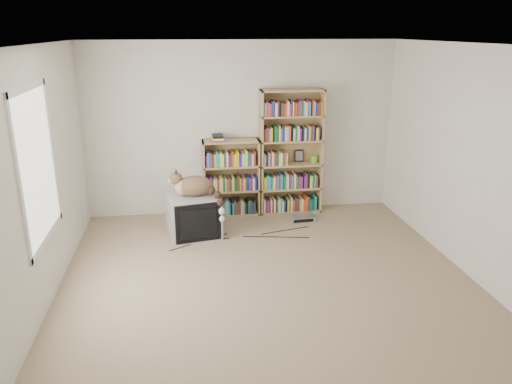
{
  "coord_description": "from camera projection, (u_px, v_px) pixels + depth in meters",
  "views": [
    {
      "loc": [
        -0.85,
        -4.64,
        2.64
      ],
      "look_at": [
        -0.01,
        1.0,
        0.77
      ],
      "focal_mm": 35.0,
      "sensor_mm": 36.0,
      "label": 1
    }
  ],
  "objects": [
    {
      "name": "floor_cables",
      "position": [
        242.0,
        231.0,
        6.84
      ],
      "size": [
        1.2,
        0.7,
        0.01
      ],
      "primitive_type": null,
      "color": "black",
      "rests_on": "floor"
    },
    {
      "name": "wall_outlet",
      "position": [
        83.0,
        209.0,
        6.72
      ],
      "size": [
        0.01,
        0.08,
        0.13
      ],
      "primitive_type": "cube",
      "color": "silver",
      "rests_on": "wall_left"
    },
    {
      "name": "book_stack",
      "position": [
        219.0,
        138.0,
        7.07
      ],
      "size": [
        0.21,
        0.27,
        0.09
      ],
      "primitive_type": "cube",
      "color": "#DB4A1D",
      "rests_on": "bookcase_short"
    },
    {
      "name": "window",
      "position": [
        37.0,
        166.0,
        4.74
      ],
      "size": [
        0.02,
        1.22,
        1.52
      ],
      "primitive_type": "cube",
      "color": "white",
      "rests_on": "wall_left"
    },
    {
      "name": "green_mug",
      "position": [
        314.0,
        159.0,
        7.4
      ],
      "size": [
        0.1,
        0.1,
        0.11
      ],
      "primitive_type": "cylinder",
      "color": "#63AF32",
      "rests_on": "bookcase_tall"
    },
    {
      "name": "wall_left",
      "position": [
        32.0,
        187.0,
        4.6
      ],
      "size": [
        0.02,
        5.0,
        2.5
      ],
      "primitive_type": "cube",
      "color": "silver",
      "rests_on": "floor"
    },
    {
      "name": "dvd_player",
      "position": [
        302.0,
        218.0,
        7.21
      ],
      "size": [
        0.35,
        0.26,
        0.08
      ],
      "primitive_type": "cube",
      "rotation": [
        0.0,
        0.0,
        0.06
      ],
      "color": "#A5A5AA",
      "rests_on": "floor"
    },
    {
      "name": "ceiling",
      "position": [
        274.0,
        45.0,
        4.52
      ],
      "size": [
        4.5,
        5.0,
        0.02
      ],
      "primitive_type": "cube",
      "color": "white",
      "rests_on": "wall_back"
    },
    {
      "name": "floor",
      "position": [
        271.0,
        290.0,
        5.3
      ],
      "size": [
        4.5,
        5.0,
        0.01
      ],
      "primitive_type": "cube",
      "color": "tan",
      "rests_on": "ground"
    },
    {
      "name": "bookcase_tall",
      "position": [
        291.0,
        155.0,
        7.35
      ],
      "size": [
        0.91,
        0.3,
        1.83
      ],
      "color": "#A78153",
      "rests_on": "floor"
    },
    {
      "name": "wall_front",
      "position": [
        358.0,
        313.0,
        2.56
      ],
      "size": [
        4.5,
        0.02,
        2.5
      ],
      "primitive_type": "cube",
      "color": "silver",
      "rests_on": "floor"
    },
    {
      "name": "wall_right",
      "position": [
        483.0,
        168.0,
        5.23
      ],
      "size": [
        0.02,
        5.0,
        2.5
      ],
      "primitive_type": "cube",
      "color": "silver",
      "rests_on": "floor"
    },
    {
      "name": "wall_back",
      "position": [
        242.0,
        129.0,
        7.26
      ],
      "size": [
        4.5,
        0.02,
        2.5
      ],
      "primitive_type": "cube",
      "color": "silver",
      "rests_on": "floor"
    },
    {
      "name": "bookcase_short",
      "position": [
        231.0,
        180.0,
        7.33
      ],
      "size": [
        0.82,
        0.3,
        1.12
      ],
      "color": "#A78153",
      "rests_on": "floor"
    },
    {
      "name": "framed_print",
      "position": [
        299.0,
        156.0,
        7.45
      ],
      "size": [
        0.13,
        0.05,
        0.18
      ],
      "primitive_type": "cube",
      "rotation": [
        -0.17,
        0.0,
        0.0
      ],
      "color": "black",
      "rests_on": "bookcase_tall"
    },
    {
      "name": "cat",
      "position": [
        198.0,
        189.0,
        6.46
      ],
      "size": [
        0.7,
        0.53,
        0.58
      ],
      "rotation": [
        0.0,
        0.0,
        -0.02
      ],
      "color": "#382917",
      "rests_on": "crt_tv"
    },
    {
      "name": "crt_tv",
      "position": [
        193.0,
        215.0,
        6.62
      ],
      "size": [
        0.75,
        0.7,
        0.57
      ],
      "rotation": [
        0.0,
        0.0,
        0.19
      ],
      "color": "#A2A2A5",
      "rests_on": "floor"
    }
  ]
}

